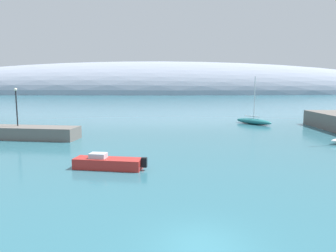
# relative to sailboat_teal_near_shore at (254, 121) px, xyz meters

# --- Properties ---
(water) EXTENTS (600.00, 600.00, 0.00)m
(water) POSITION_rel_sailboat_teal_near_shore_xyz_m (-13.10, -40.11, -0.52)
(water) COLOR #2D6675
(water) RESTS_ON ground
(distant_ridge) EXTENTS (351.67, 61.09, 40.36)m
(distant_ridge) POSITION_rel_sailboat_teal_near_shore_xyz_m (-22.49, 153.33, -0.52)
(distant_ridge) COLOR #8E99AD
(distant_ridge) RESTS_ON ground
(sailboat_teal_near_shore) EXTENTS (5.64, 6.38, 7.91)m
(sailboat_teal_near_shore) POSITION_rel_sailboat_teal_near_shore_xyz_m (0.00, 0.00, 0.00)
(sailboat_teal_near_shore) COLOR #1E6B70
(sailboat_teal_near_shore) RESTS_ON water
(motorboat_red_foreground) EXTENTS (6.02, 2.48, 1.25)m
(motorboat_red_foreground) POSITION_rel_sailboat_teal_near_shore_xyz_m (-19.31, -27.83, -0.05)
(motorboat_red_foreground) COLOR red
(motorboat_red_foreground) RESTS_ON water
(harbor_lamp_post) EXTENTS (0.36, 0.36, 4.71)m
(harbor_lamp_post) POSITION_rel_sailboat_teal_near_shore_xyz_m (-33.19, -13.28, 3.88)
(harbor_lamp_post) COLOR black
(harbor_lamp_post) RESTS_ON breakwater_rocks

